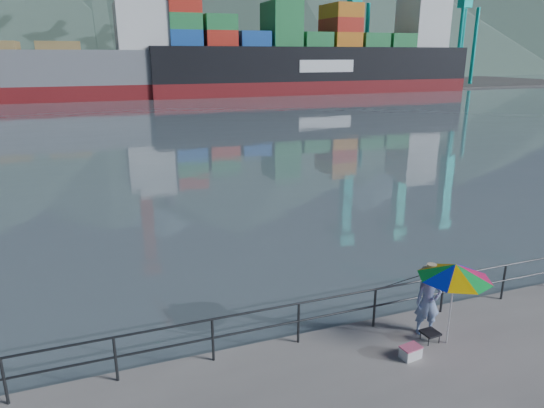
{
  "coord_description": "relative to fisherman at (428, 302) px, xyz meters",
  "views": [
    {
      "loc": [
        -2.93,
        -7.25,
        6.37
      ],
      "look_at": [
        1.93,
        6.0,
        2.0
      ],
      "focal_mm": 32.0,
      "sensor_mm": 36.0,
      "label": 1
    }
  ],
  "objects": [
    {
      "name": "bulk_carrier",
      "position": [
        -14.08,
        73.63,
        3.23
      ],
      "size": [
        57.16,
        9.89,
        14.5
      ],
      "color": "maroon",
      "rests_on": "ground"
    },
    {
      "name": "container_stacks",
      "position": [
        27.72,
        92.23,
        2.89
      ],
      "size": [
        58.0,
        5.4,
        7.8
      ],
      "color": "orange",
      "rests_on": "ground"
    },
    {
      "name": "harbor_water",
      "position": [
        -4.0,
        128.98,
        -0.82
      ],
      "size": [
        500.0,
        280.0,
        0.0
      ],
      "primitive_type": "cube",
      "color": "slate",
      "rests_on": "ground"
    },
    {
      "name": "fisherman",
      "position": [
        0.0,
        0.0,
        0.0
      ],
      "size": [
        0.7,
        0.57,
        1.64
      ],
      "primitive_type": "imported",
      "rotation": [
        0.0,
        0.0,
        -0.35
      ],
      "color": "#1B4690",
      "rests_on": "ground"
    },
    {
      "name": "folding_stool",
      "position": [
        -0.12,
        -0.33,
        -0.69
      ],
      "size": [
        0.4,
        0.4,
        0.25
      ],
      "color": "black",
      "rests_on": "ground"
    },
    {
      "name": "port_cranes",
      "position": [
        27.0,
        82.98,
        15.18
      ],
      "size": [
        116.0,
        28.0,
        38.4
      ],
      "color": "red",
      "rests_on": "ground"
    },
    {
      "name": "fishing_rod",
      "position": [
        -0.08,
        0.99,
        -0.82
      ],
      "size": [
        0.22,
        1.63,
        1.15
      ],
      "primitive_type": "cylinder",
      "rotation": [
        0.96,
        0.0,
        0.12
      ],
      "color": "black",
      "rests_on": "ground"
    },
    {
      "name": "beach_umbrella",
      "position": [
        0.2,
        -0.53,
        0.99
      ],
      "size": [
        1.74,
        1.74,
        1.98
      ],
      "color": "white",
      "rests_on": "ground"
    },
    {
      "name": "guardrail",
      "position": [
        -4.0,
        0.68,
        -0.3
      ],
      "size": [
        22.0,
        0.06,
        1.03
      ],
      "color": "#2D3033",
      "rests_on": "ground"
    },
    {
      "name": "container_ship",
      "position": [
        32.65,
        72.99,
        5.03
      ],
      "size": [
        58.01,
        9.67,
        18.1
      ],
      "color": "maroon",
      "rests_on": "ground"
    },
    {
      "name": "cooler_bag",
      "position": [
        -0.93,
        -0.72,
        -0.7
      ],
      "size": [
        0.47,
        0.35,
        0.25
      ],
      "primitive_type": "cube",
      "rotation": [
        0.0,
        0.0,
        0.15
      ],
      "color": "silver",
      "rests_on": "ground"
    },
    {
      "name": "far_dock",
      "position": [
        6.0,
        91.98,
        -0.82
      ],
      "size": [
        200.0,
        40.0,
        0.4
      ],
      "primitive_type": "cube",
      "color": "#514F4C",
      "rests_on": "ground"
    }
  ]
}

